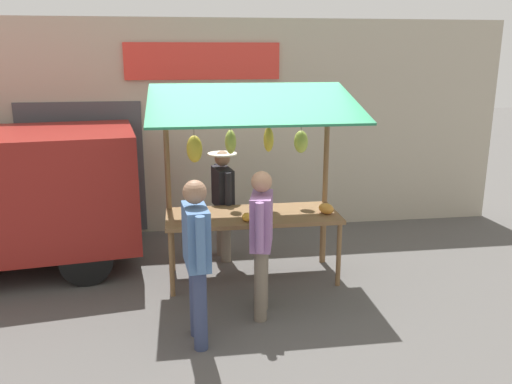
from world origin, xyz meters
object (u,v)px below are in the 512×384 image
Objects in this scene: vendor_with_sunhat at (223,197)px; shopper_in_striped_shirt at (197,250)px; shopper_with_ponytail at (261,234)px; market_stall at (251,164)px.

vendor_with_sunhat is 0.92× the size of shopper_in_striped_shirt.
shopper_in_striped_shirt is 1.03× the size of shopper_with_ponytail.
shopper_in_striped_shirt is at bearing -20.98° from vendor_with_sunhat.
vendor_with_sunhat is at bearing -17.11° from shopper_in_striped_shirt.
shopper_in_striped_shirt reaches higher than shopper_with_ponytail.
vendor_with_sunhat is 2.29m from shopper_in_striped_shirt.
market_stall reaches higher than shopper_in_striped_shirt.
market_stall reaches higher than vendor_with_sunhat.
shopper_with_ponytail is (-0.72, -0.49, -0.03)m from shopper_in_striped_shirt.
vendor_with_sunhat is at bearing -67.76° from market_stall.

